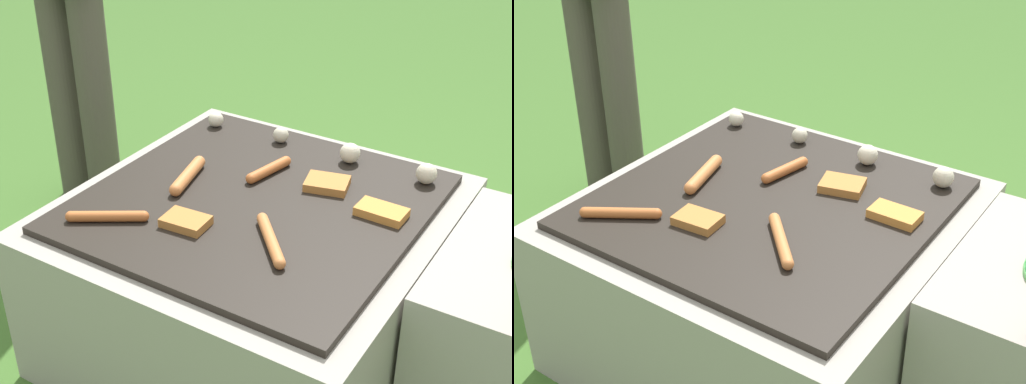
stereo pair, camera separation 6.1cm
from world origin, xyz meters
TOP-DOWN VIEW (x-y plane):
  - ground_plane at (0.00, 0.00)m, footprint 14.00×14.00m
  - grill at (0.00, 0.00)m, footprint 0.83×0.83m
  - sausage_front_center at (0.12, -0.14)m, footprint 0.14×0.15m
  - sausage_back_center at (-0.19, -0.01)m, footprint 0.07×0.17m
  - sausage_front_right at (-0.04, 0.12)m, footprint 0.05×0.15m
  - sausage_back_right at (-0.23, -0.25)m, footprint 0.16×0.11m
  - bread_slice_left at (0.11, 0.14)m, footprint 0.12×0.10m
  - bread_slice_right at (-0.07, -0.17)m, footprint 0.10×0.08m
  - bread_slice_center at (0.27, 0.09)m, footprint 0.11×0.07m
  - mushroom_row at (0.06, 0.28)m, footprint 0.66×0.06m

SIDE VIEW (x-z plane):
  - ground_plane at x=0.00m, z-range 0.00..0.00m
  - grill at x=0.00m, z-range 0.00..0.42m
  - bread_slice_right at x=-0.07m, z-range 0.42..0.44m
  - bread_slice_center at x=0.27m, z-range 0.42..0.44m
  - bread_slice_left at x=0.11m, z-range 0.42..0.44m
  - sausage_back_right at x=-0.23m, z-range 0.42..0.44m
  - sausage_front_center at x=0.12m, z-range 0.42..0.44m
  - sausage_front_right at x=-0.04m, z-range 0.42..0.45m
  - sausage_back_center at x=-0.19m, z-range 0.42..0.45m
  - mushroom_row at x=0.06m, z-range 0.42..0.47m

